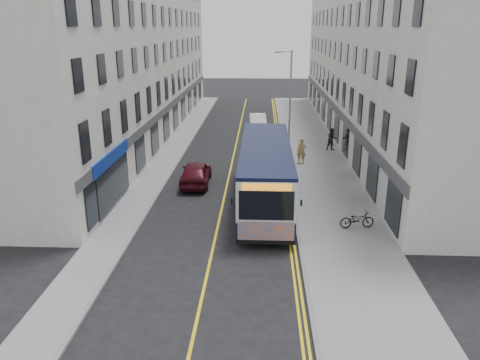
# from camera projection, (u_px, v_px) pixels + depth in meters

# --- Properties ---
(ground) EXTENTS (140.00, 140.00, 0.00)m
(ground) POSITION_uv_depth(u_px,v_px,m) (217.00, 232.00, 23.08)
(ground) COLOR black
(ground) RESTS_ON ground
(pavement_east) EXTENTS (4.50, 64.00, 0.12)m
(pavement_east) POSITION_uv_depth(u_px,v_px,m) (317.00, 164.00, 34.16)
(pavement_east) COLOR gray
(pavement_east) RESTS_ON ground
(pavement_west) EXTENTS (2.00, 64.00, 0.12)m
(pavement_west) POSITION_uv_depth(u_px,v_px,m) (165.00, 162.00, 34.65)
(pavement_west) COLOR gray
(pavement_west) RESTS_ON ground
(kerb_east) EXTENTS (0.18, 64.00, 0.13)m
(kerb_east) POSITION_uv_depth(u_px,v_px,m) (286.00, 163.00, 34.26)
(kerb_east) COLOR slate
(kerb_east) RESTS_ON ground
(kerb_west) EXTENTS (0.18, 64.00, 0.13)m
(kerb_west) POSITION_uv_depth(u_px,v_px,m) (178.00, 162.00, 34.61)
(kerb_west) COLOR slate
(kerb_west) RESTS_ON ground
(road_centre_line) EXTENTS (0.12, 64.00, 0.01)m
(road_centre_line) POSITION_uv_depth(u_px,v_px,m) (232.00, 164.00, 34.45)
(road_centre_line) COLOR yellow
(road_centre_line) RESTS_ON ground
(road_dbl_yellow_inner) EXTENTS (0.10, 64.00, 0.01)m
(road_dbl_yellow_inner) POSITION_uv_depth(u_px,v_px,m) (280.00, 164.00, 34.29)
(road_dbl_yellow_inner) COLOR yellow
(road_dbl_yellow_inner) RESTS_ON ground
(road_dbl_yellow_outer) EXTENTS (0.10, 64.00, 0.01)m
(road_dbl_yellow_outer) POSITION_uv_depth(u_px,v_px,m) (283.00, 164.00, 34.29)
(road_dbl_yellow_outer) COLOR yellow
(road_dbl_yellow_outer) RESTS_ON ground
(terrace_east) EXTENTS (6.00, 46.00, 13.00)m
(terrace_east) POSITION_uv_depth(u_px,v_px,m) (370.00, 64.00, 40.43)
(terrace_east) COLOR white
(terrace_east) RESTS_ON ground
(terrace_west) EXTENTS (6.00, 46.00, 13.00)m
(terrace_west) POSITION_uv_depth(u_px,v_px,m) (136.00, 63.00, 41.33)
(terrace_west) COLOR silver
(terrace_west) RESTS_ON ground
(streetlamp) EXTENTS (1.32, 0.18, 8.00)m
(streetlamp) POSITION_uv_depth(u_px,v_px,m) (289.00, 100.00, 34.78)
(streetlamp) COLOR #9CA0A5
(streetlamp) RESTS_ON ground
(city_bus) EXTENTS (2.77, 11.90, 3.46)m
(city_bus) POSITION_uv_depth(u_px,v_px,m) (265.00, 172.00, 26.17)
(city_bus) COLOR black
(city_bus) RESTS_ON ground
(bicycle) EXTENTS (1.77, 0.83, 0.90)m
(bicycle) POSITION_uv_depth(u_px,v_px,m) (357.00, 219.00, 23.13)
(bicycle) COLOR black
(bicycle) RESTS_ON pavement_east
(pedestrian_near) EXTENTS (0.74, 0.55, 1.85)m
(pedestrian_near) POSITION_uv_depth(u_px,v_px,m) (302.00, 151.00, 33.84)
(pedestrian_near) COLOR olive
(pedestrian_near) RESTS_ON pavement_east
(pedestrian_far) EXTENTS (1.04, 0.91, 1.81)m
(pedestrian_far) POSITION_uv_depth(u_px,v_px,m) (332.00, 139.00, 37.38)
(pedestrian_far) COLOR black
(pedestrian_far) RESTS_ON pavement_east
(car_white) EXTENTS (1.82, 4.55, 1.47)m
(car_white) POSITION_uv_depth(u_px,v_px,m) (258.00, 122.00, 45.52)
(car_white) COLOR white
(car_white) RESTS_ON ground
(car_maroon) EXTENTS (1.90, 4.51, 1.52)m
(car_maroon) POSITION_uv_depth(u_px,v_px,m) (196.00, 173.00, 29.79)
(car_maroon) COLOR #460B16
(car_maroon) RESTS_ON ground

